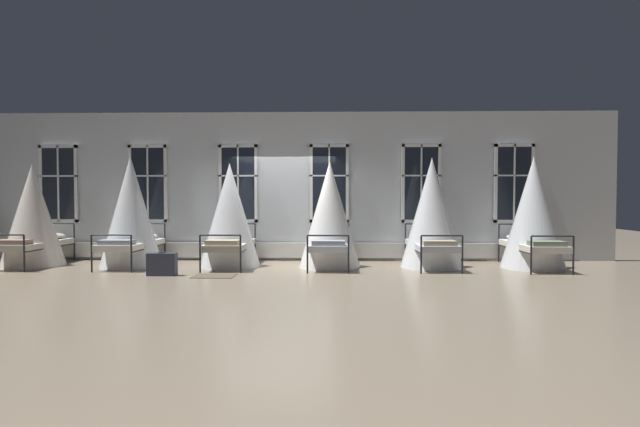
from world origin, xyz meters
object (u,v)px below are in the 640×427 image
object	(u,v)px
suitcase_dark	(162,264)
cot_second	(131,213)
cot_first	(33,217)
cot_fourth	(330,216)
cot_third	(230,217)
cot_fifth	(432,214)
cot_sixth	(533,214)

from	to	relation	value
suitcase_dark	cot_second	bearing A→B (deg)	129.89
cot_first	cot_fourth	size ratio (longest dim) A/B	0.98
cot_second	cot_third	bearing A→B (deg)	-89.28
cot_fourth	suitcase_dark	size ratio (longest dim) A/B	4.12
cot_fourth	cot_fifth	size ratio (longest dim) A/B	0.97
cot_fifth	suitcase_dark	world-z (taller)	cot_fifth
cot_second	cot_first	bearing A→B (deg)	91.51
cot_first	cot_third	size ratio (longest dim) A/B	1.00
suitcase_dark	cot_first	bearing A→B (deg)	157.99
cot_second	cot_sixth	bearing A→B (deg)	-89.70
cot_first	cot_second	world-z (taller)	cot_second
cot_sixth	cot_first	bearing A→B (deg)	89.89
suitcase_dark	cot_third	bearing A→B (deg)	52.11
cot_fifth	cot_second	bearing A→B (deg)	88.95
cot_fourth	cot_fifth	world-z (taller)	cot_fifth
cot_second	cot_third	world-z (taller)	cot_second
cot_first	cot_fifth	xyz separation A→B (m)	(8.81, 0.02, 0.06)
cot_fifth	cot_sixth	world-z (taller)	cot_sixth
cot_fifth	suitcase_dark	size ratio (longest dim) A/B	4.27
cot_second	cot_sixth	distance (m)	8.78
cot_fourth	cot_second	bearing A→B (deg)	91.25
cot_first	cot_fourth	bearing A→B (deg)	-89.65
cot_first	suitcase_dark	bearing A→B (deg)	-111.41
cot_second	cot_fifth	size ratio (longest dim) A/B	1.02
cot_first	cot_sixth	world-z (taller)	cot_sixth
cot_first	cot_sixth	xyz separation A→B (m)	(10.98, -0.04, 0.07)
cot_fourth	suitcase_dark	world-z (taller)	cot_fourth
cot_third	cot_first	bearing A→B (deg)	90.09
cot_second	cot_fifth	world-z (taller)	cot_second
cot_second	cot_third	xyz separation A→B (m)	(2.20, -0.00, -0.08)
cot_fifth	suitcase_dark	bearing A→B (deg)	102.93
cot_second	suitcase_dark	distance (m)	2.02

